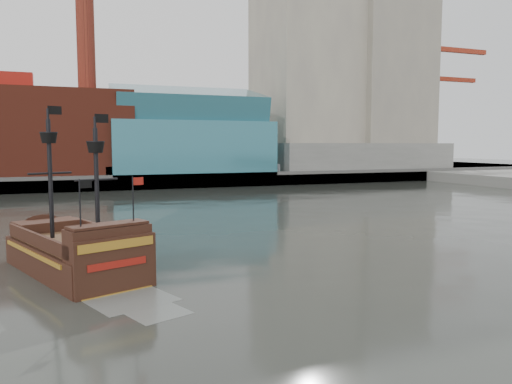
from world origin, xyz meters
name	(u,v)px	position (x,y,z in m)	size (l,w,h in m)	color
ground	(315,284)	(0.00, 0.00, 0.00)	(400.00, 400.00, 0.00)	#272A25
promenade_far	(123,174)	(0.00, 92.00, 1.00)	(220.00, 60.00, 2.00)	slate
seawall	(143,182)	(0.00, 62.50, 1.30)	(220.00, 1.00, 2.60)	#4C4C49
skyline	(149,65)	(5.21, 84.56, 24.55)	(149.00, 45.00, 62.00)	brown
crane_a	(434,101)	(78.63, 82.00, 19.11)	(22.50, 4.00, 32.25)	slate
crane_b	(437,117)	(88.23, 92.00, 15.57)	(19.10, 4.00, 26.25)	slate
pirate_ship	(76,257)	(-12.28, 7.32, 0.98)	(9.02, 14.98, 10.78)	black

